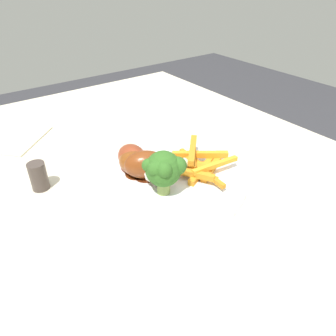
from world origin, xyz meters
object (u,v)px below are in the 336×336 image
Objects in this scene: dining_table at (175,219)px; carrot_fries_pile at (197,164)px; chicken_drumstick_far at (148,165)px; chicken_drumstick_near at (133,158)px; pepper_shaker at (38,176)px; dinner_plate at (168,180)px; broccoli_floret_front at (164,169)px; chicken_drumstick_extra at (138,165)px.

carrot_fries_pile reaches higher than dining_table.
dining_table is 9.58× the size of chicken_drumstick_far.
chicken_drumstick_near is 2.21× the size of pepper_shaker.
pepper_shaker is (-0.10, -0.16, -0.01)m from chicken_drumstick_far.
chicken_drumstick_near is at bearing 69.43° from pepper_shaker.
dinner_plate is 3.63× the size of broccoli_floret_front.
dinner_plate is 2.39× the size of chicken_drumstick_far.
dinner_plate reaches higher than dining_table.
dinner_plate is 1.87× the size of carrot_fries_pile.
pepper_shaker is (-0.06, -0.16, -0.01)m from chicken_drumstick_near.
broccoli_floret_front is at bearing -75.57° from carrot_fries_pile.
dining_table is 0.17m from chicken_drumstick_extra.
carrot_fries_pile is 1.30× the size of chicken_drumstick_extra.
broccoli_floret_front reaches higher than chicken_drumstick_near.
dinner_plate is at bearing 29.15° from chicken_drumstick_near.
broccoli_floret_front reaches higher than dining_table.
broccoli_floret_front is 0.10m from chicken_drumstick_near.
pepper_shaker is at bearing -117.58° from carrot_fries_pile.
carrot_fries_pile is at bearing 62.42° from pepper_shaker.
dining_table is 9.90× the size of chicken_drumstick_near.
chicken_drumstick_extra is at bearing 61.85° from pepper_shaker.
pepper_shaker is (-0.10, -0.22, 0.14)m from dining_table.
chicken_drumstick_far is 1.02× the size of chicken_drumstick_extra.
carrot_fries_pile is 1.32× the size of chicken_drumstick_near.
chicken_drumstick_extra is at bearing -9.93° from chicken_drumstick_near.
pepper_shaker is (-0.13, -0.25, 0.00)m from carrot_fries_pile.
broccoli_floret_front reaches higher than chicken_drumstick_extra.
dinner_plate is (0.02, -0.03, 0.12)m from dining_table.
chicken_drumstick_far is at bearing 59.60° from pepper_shaker.
chicken_drumstick_near reaches higher than dinner_plate.
chicken_drumstick_far is 0.19m from pepper_shaker.
chicken_drumstick_near is at bearing -169.27° from chicken_drumstick_far.
pepper_shaker is at bearing -134.31° from broccoli_floret_front.
chicken_drumstick_near is at bearing -150.85° from dinner_plate.
dining_table is at bearing -131.93° from carrot_fries_pile.
chicken_drumstick_far is at bearing 10.73° from chicken_drumstick_near.
carrot_fries_pile is at bearing 104.43° from broccoli_floret_front.
dinner_plate is 0.06m from carrot_fries_pile.
carrot_fries_pile is at bearing 80.09° from dinner_plate.
chicken_drumstick_far is at bearing -111.81° from carrot_fries_pile.
chicken_drumstick_extra is (0.02, -0.00, -0.00)m from chicken_drumstick_near.
broccoli_floret_front reaches higher than chicken_drumstick_far.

